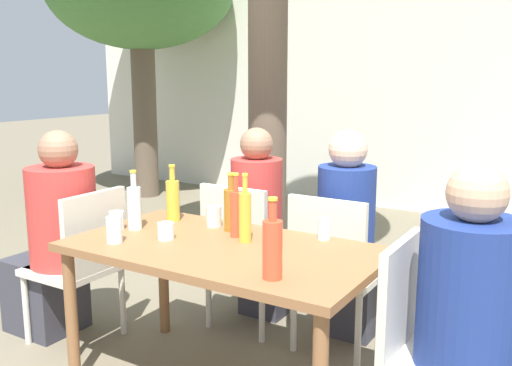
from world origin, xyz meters
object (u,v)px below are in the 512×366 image
water_bottle_0 (135,206)px  drinking_glass_4 (324,229)px  drinking_glass_1 (114,230)px  patio_chair_1 (426,341)px  person_seated_3 (351,246)px  patio_chair_2 (244,248)px  person_seated_0 (55,244)px  drinking_glass_2 (214,216)px  dining_table_front (223,263)px  oil_cruet_2 (245,215)px  oil_cruet_4 (173,199)px  drinking_glass_0 (166,231)px  soda_bottle_1 (236,212)px  soda_bottle_5 (272,247)px  amber_bottle_3 (231,208)px  patio_chair_0 (83,258)px  person_seated_1 (489,343)px  patio_chair_3 (334,265)px  person_seated_2 (264,234)px  drinking_glass_3 (117,220)px

water_bottle_0 → drinking_glass_4: 0.98m
drinking_glass_1 → drinking_glass_4: (0.83, 0.57, -0.01)m
patio_chair_1 → person_seated_3: bearing=37.7°
patio_chair_2 → person_seated_0: 1.10m
drinking_glass_2 → dining_table_front: bearing=-47.7°
patio_chair_1 → oil_cruet_2: bearing=83.3°
drinking_glass_4 → oil_cruet_4: bearing=-173.1°
drinking_glass_0 → soda_bottle_1: bearing=38.9°
water_bottle_0 → soda_bottle_5: (0.97, -0.26, 0.01)m
drinking_glass_0 → drinking_glass_2: drinking_glass_2 is taller
drinking_glass_0 → drinking_glass_1: 0.24m
dining_table_front → amber_bottle_3: size_ratio=4.85×
drinking_glass_0 → person_seated_0: bearing=176.3°
drinking_glass_0 → drinking_glass_1: drinking_glass_1 is taller
oil_cruet_4 → dining_table_front: bearing=-25.6°
soda_bottle_1 → patio_chair_0: bearing=-170.5°
person_seated_1 → drinking_glass_2: size_ratio=11.32×
oil_cruet_2 → soda_bottle_1: bearing=149.1°
person_seated_3 → amber_bottle_3: bearing=57.6°
dining_table_front → oil_cruet_4: oil_cruet_4 is taller
person_seated_0 → amber_bottle_3: 1.15m
patio_chair_3 → person_seated_1: person_seated_1 is taller
patio_chair_0 → person_seated_0: 0.23m
person_seated_2 → drinking_glass_3: person_seated_2 is taller
person_seated_0 → oil_cruet_4: (0.70, 0.24, 0.30)m
oil_cruet_4 → drinking_glass_2: (0.26, 0.02, -0.07)m
drinking_glass_4 → person_seated_2: bearing=141.0°
amber_bottle_3 → drinking_glass_4: bearing=12.7°
patio_chair_1 → soda_bottle_1: soda_bottle_1 is taller
amber_bottle_3 → drinking_glass_1: bearing=-127.7°
soda_bottle_1 → drinking_glass_1: bearing=-138.7°
oil_cruet_4 → water_bottle_0: bearing=-104.2°
amber_bottle_3 → drinking_glass_2: size_ratio=2.80×
oil_cruet_4 → amber_bottle_3: bearing=-0.3°
dining_table_front → oil_cruet_2: size_ratio=4.40×
person_seated_1 → person_seated_3: (-0.90, 0.87, -0.00)m
water_bottle_0 → drinking_glass_3: size_ratio=3.33×
person_seated_1 → drinking_glass_3: bearing=91.5°
patio_chair_0 → dining_table_front: bearing=90.0°
patio_chair_3 → oil_cruet_2: 0.68m
water_bottle_0 → patio_chair_1: bearing=-0.2°
soda_bottle_1 → drinking_glass_3: 0.65m
oil_cruet_4 → drinking_glass_3: size_ratio=3.35×
patio_chair_2 → patio_chair_3: bearing=-180.0°
patio_chair_0 → drinking_glass_4: (1.33, 0.34, 0.28)m
patio_chair_2 → drinking_glass_2: (0.06, -0.38, 0.29)m
soda_bottle_5 → soda_bottle_1: bearing=137.0°
patio_chair_1 → water_bottle_0: (-1.52, 0.00, 0.35)m
soda_bottle_5 → drinking_glass_1: bearing=178.2°
patio_chair_2 → person_seated_1: size_ratio=0.73×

